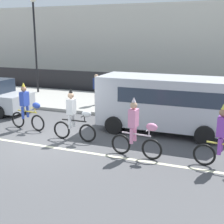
# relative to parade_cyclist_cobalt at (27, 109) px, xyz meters

# --- Properties ---
(ground_plane) EXTENTS (80.00, 80.00, 0.00)m
(ground_plane) POSITION_rel_parade_cyclist_cobalt_xyz_m (1.62, -0.95, -0.84)
(ground_plane) COLOR #4C4C4F
(road_centre_line) EXTENTS (36.00, 0.14, 0.01)m
(road_centre_line) POSITION_rel_parade_cyclist_cobalt_xyz_m (1.62, -1.45, -0.84)
(road_centre_line) COLOR beige
(road_centre_line) RESTS_ON ground
(sidewalk_curb) EXTENTS (60.00, 5.00, 0.15)m
(sidewalk_curb) POSITION_rel_parade_cyclist_cobalt_xyz_m (1.62, 5.55, -0.77)
(sidewalk_curb) COLOR #9E9B93
(sidewalk_curb) RESTS_ON ground
(fence_line) EXTENTS (40.00, 0.08, 1.40)m
(fence_line) POSITION_rel_parade_cyclist_cobalt_xyz_m (1.62, 8.45, -0.14)
(fence_line) COLOR black
(fence_line) RESTS_ON ground
(building_backdrop) EXTENTS (28.00, 8.00, 6.00)m
(building_backdrop) POSITION_rel_parade_cyclist_cobalt_xyz_m (-0.55, 17.05, 2.16)
(building_backdrop) COLOR beige
(building_backdrop) RESTS_ON ground
(parade_cyclist_cobalt) EXTENTS (1.72, 0.50, 1.92)m
(parade_cyclist_cobalt) POSITION_rel_parade_cyclist_cobalt_xyz_m (0.00, 0.00, 0.00)
(parade_cyclist_cobalt) COLOR black
(parade_cyclist_cobalt) RESTS_ON ground
(parade_cyclist_zebra) EXTENTS (1.72, 0.50, 1.92)m
(parade_cyclist_zebra) POSITION_rel_parade_cyclist_cobalt_xyz_m (2.42, -0.50, 0.00)
(parade_cyclist_zebra) COLOR black
(parade_cyclist_zebra) RESTS_ON ground
(parade_cyclist_pink) EXTENTS (1.72, 0.50, 1.92)m
(parade_cyclist_pink) POSITION_rel_parade_cyclist_cobalt_xyz_m (4.98, -1.19, 0.00)
(parade_cyclist_pink) COLOR black
(parade_cyclist_pink) RESTS_ON ground
(parked_van_silver) EXTENTS (5.00, 2.22, 2.18)m
(parked_van_silver) POSITION_rel_parade_cyclist_cobalt_xyz_m (5.23, 1.75, 0.44)
(parked_van_silver) COLOR silver
(parked_van_silver) RESTS_ON ground
(street_lamp_post) EXTENTS (0.36, 0.36, 5.86)m
(street_lamp_post) POSITION_rel_parade_cyclist_cobalt_xyz_m (-4.10, 6.61, 3.15)
(street_lamp_post) COLOR black
(street_lamp_post) RESTS_ON sidewalk_curb
(pedestrian_onlooker) EXTENTS (0.32, 0.20, 1.62)m
(pedestrian_onlooker) POSITION_rel_parade_cyclist_cobalt_xyz_m (0.99, 4.55, 0.17)
(pedestrian_onlooker) COLOR #33333D
(pedestrian_onlooker) RESTS_ON sidewalk_curb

